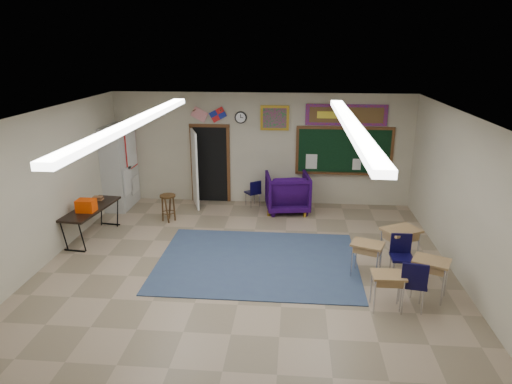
# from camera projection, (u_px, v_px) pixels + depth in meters

# --- Properties ---
(floor) EXTENTS (9.00, 9.00, 0.00)m
(floor) POSITION_uv_depth(u_px,v_px,m) (243.00, 281.00, 8.48)
(floor) COLOR gray
(floor) RESTS_ON ground
(back_wall) EXTENTS (8.00, 0.04, 3.00)m
(back_wall) POSITION_uv_depth(u_px,v_px,m) (261.00, 149.00, 12.28)
(back_wall) COLOR #BAB197
(back_wall) RESTS_ON floor
(left_wall) EXTENTS (0.04, 9.00, 3.00)m
(left_wall) POSITION_uv_depth(u_px,v_px,m) (25.00, 199.00, 8.34)
(left_wall) COLOR #BAB197
(left_wall) RESTS_ON floor
(right_wall) EXTENTS (0.04, 9.00, 3.00)m
(right_wall) POSITION_uv_depth(u_px,v_px,m) (478.00, 212.00, 7.69)
(right_wall) COLOR #BAB197
(right_wall) RESTS_ON floor
(ceiling) EXTENTS (8.00, 9.00, 0.04)m
(ceiling) POSITION_uv_depth(u_px,v_px,m) (242.00, 120.00, 7.55)
(ceiling) COLOR silver
(ceiling) RESTS_ON back_wall
(area_rug) EXTENTS (4.00, 3.00, 0.02)m
(area_rug) POSITION_uv_depth(u_px,v_px,m) (257.00, 261.00, 9.21)
(area_rug) COLOR #30435C
(area_rug) RESTS_ON floor
(fluorescent_strips) EXTENTS (3.86, 6.00, 0.10)m
(fluorescent_strips) POSITION_uv_depth(u_px,v_px,m) (242.00, 123.00, 7.57)
(fluorescent_strips) COLOR white
(fluorescent_strips) RESTS_ON ceiling
(doorway) EXTENTS (1.10, 0.89, 2.16)m
(doorway) POSITION_uv_depth(u_px,v_px,m) (206.00, 165.00, 12.39)
(doorway) COLOR black
(doorway) RESTS_ON back_wall
(chalkboard) EXTENTS (2.55, 0.14, 1.30)m
(chalkboard) POSITION_uv_depth(u_px,v_px,m) (344.00, 152.00, 12.07)
(chalkboard) COLOR #522F17
(chalkboard) RESTS_ON back_wall
(bulletin_board) EXTENTS (2.10, 0.05, 0.55)m
(bulletin_board) POSITION_uv_depth(u_px,v_px,m) (346.00, 115.00, 11.77)
(bulletin_board) COLOR red
(bulletin_board) RESTS_ON back_wall
(framed_art_print) EXTENTS (0.75, 0.05, 0.65)m
(framed_art_print) POSITION_uv_depth(u_px,v_px,m) (275.00, 118.00, 11.95)
(framed_art_print) COLOR #A68020
(framed_art_print) RESTS_ON back_wall
(wall_clock) EXTENTS (0.32, 0.05, 0.32)m
(wall_clock) POSITION_uv_depth(u_px,v_px,m) (241.00, 117.00, 12.03)
(wall_clock) COLOR black
(wall_clock) RESTS_ON back_wall
(wall_flags) EXTENTS (1.16, 0.06, 0.70)m
(wall_flags) POSITION_uv_depth(u_px,v_px,m) (209.00, 112.00, 12.03)
(wall_flags) COLOR red
(wall_flags) RESTS_ON back_wall
(storage_cabinet) EXTENTS (0.59, 1.25, 2.20)m
(storage_cabinet) POSITION_uv_depth(u_px,v_px,m) (120.00, 167.00, 12.09)
(storage_cabinet) COLOR #ABABA7
(storage_cabinet) RESTS_ON floor
(wingback_armchair) EXTENTS (1.24, 1.27, 1.02)m
(wingback_armchair) POSITION_uv_depth(u_px,v_px,m) (287.00, 192.00, 11.91)
(wingback_armchair) COLOR #1C0537
(wingback_armchair) RESTS_ON floor
(student_chair_reading) EXTENTS (0.51, 0.51, 0.73)m
(student_chair_reading) POSITION_uv_depth(u_px,v_px,m) (253.00, 193.00, 12.30)
(student_chair_reading) COLOR black
(student_chair_reading) RESTS_ON floor
(student_chair_desk_a) EXTENTS (0.52, 0.52, 0.90)m
(student_chair_desk_a) POSITION_uv_depth(u_px,v_px,m) (412.00, 284.00, 7.47)
(student_chair_desk_a) COLOR black
(student_chair_desk_a) RESTS_ON floor
(student_chair_desk_b) EXTENTS (0.43, 0.43, 0.85)m
(student_chair_desk_b) POSITION_uv_depth(u_px,v_px,m) (402.00, 259.00, 8.40)
(student_chair_desk_b) COLOR black
(student_chair_desk_b) RESTS_ON floor
(student_desk_front_left) EXTENTS (0.68, 0.60, 0.68)m
(student_desk_front_left) POSITION_uv_depth(u_px,v_px,m) (366.00, 258.00, 8.54)
(student_desk_front_left) COLOR #9D7449
(student_desk_front_left) RESTS_ON floor
(student_desk_front_right) EXTENTS (0.84, 0.77, 0.81)m
(student_desk_front_right) POSITION_uv_depth(u_px,v_px,m) (400.00, 246.00, 8.86)
(student_desk_front_right) COLOR #9D7449
(student_desk_front_right) RESTS_ON floor
(student_desk_back_left) EXTENTS (0.54, 0.41, 0.64)m
(student_desk_back_left) POSITION_uv_depth(u_px,v_px,m) (387.00, 290.00, 7.47)
(student_desk_back_left) COLOR #9D7449
(student_desk_back_left) RESTS_ON floor
(student_desk_back_right) EXTENTS (0.72, 0.65, 0.71)m
(student_desk_back_right) POSITION_uv_depth(u_px,v_px,m) (430.00, 276.00, 7.82)
(student_desk_back_right) COLOR #9D7449
(student_desk_back_right) RESTS_ON floor
(folding_table) EXTENTS (0.77, 1.79, 0.99)m
(folding_table) POSITION_uv_depth(u_px,v_px,m) (92.00, 221.00, 10.27)
(folding_table) COLOR black
(folding_table) RESTS_ON floor
(wooden_stool) EXTENTS (0.38, 0.38, 0.67)m
(wooden_stool) POSITION_uv_depth(u_px,v_px,m) (168.00, 208.00, 11.26)
(wooden_stool) COLOR #473015
(wooden_stool) RESTS_ON floor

